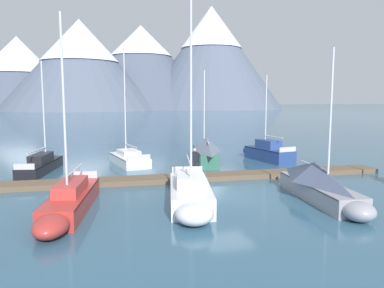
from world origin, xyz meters
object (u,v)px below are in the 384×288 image
(sailboat_end_of_dock, at_px, (266,152))
(person_on_dock, at_px, (195,160))
(sailboat_outer_slip, at_px, (320,183))
(sailboat_second_berth, at_px, (69,201))
(sailboat_mid_dock_starboard, at_px, (191,194))
(sailboat_nearest_berth, at_px, (42,164))
(sailboat_far_berth, at_px, (205,150))
(sailboat_mid_dock_port, at_px, (128,158))

(sailboat_end_of_dock, distance_m, person_on_dock, 9.80)
(sailboat_outer_slip, distance_m, person_on_dock, 7.66)
(sailboat_second_berth, xyz_separation_m, person_on_dock, (7.28, 4.78, 0.71))
(sailboat_second_berth, bearing_deg, sailboat_mid_dock_starboard, -5.19)
(sailboat_nearest_berth, distance_m, sailboat_mid_dock_starboard, 13.35)
(sailboat_far_berth, height_order, person_on_dock, sailboat_far_berth)
(sailboat_nearest_berth, relative_size, sailboat_mid_dock_starboard, 0.82)
(sailboat_end_of_dock, bearing_deg, sailboat_second_berth, -145.87)
(sailboat_outer_slip, bearing_deg, sailboat_mid_dock_starboard, 171.69)
(sailboat_second_berth, relative_size, person_on_dock, 5.02)
(sailboat_second_berth, relative_size, sailboat_end_of_dock, 1.22)
(sailboat_end_of_dock, bearing_deg, person_on_dock, -145.10)
(sailboat_mid_dock_port, distance_m, sailboat_end_of_dock, 11.28)
(sailboat_far_berth, relative_size, person_on_dock, 4.28)
(sailboat_nearest_berth, xyz_separation_m, sailboat_second_berth, (1.92, -10.69, 0.04))
(sailboat_far_berth, height_order, sailboat_end_of_dock, sailboat_far_berth)
(sailboat_nearest_berth, distance_m, person_on_dock, 10.96)
(sailboat_end_of_dock, xyz_separation_m, person_on_dock, (-8.02, -5.60, 0.60))
(sailboat_far_berth, xyz_separation_m, sailboat_end_of_dock, (5.24, -0.28, -0.34))
(sailboat_mid_dock_port, relative_size, person_on_dock, 5.34)
(sailboat_mid_dock_starboard, height_order, person_on_dock, sailboat_mid_dock_starboard)
(sailboat_mid_dock_port, xyz_separation_m, sailboat_end_of_dock, (11.16, -1.57, 0.19))
(sailboat_mid_dock_port, height_order, person_on_dock, sailboat_mid_dock_port)
(sailboat_mid_dock_port, distance_m, sailboat_far_berth, 6.09)
(sailboat_mid_dock_starboard, relative_size, sailboat_end_of_dock, 1.34)
(sailboat_nearest_berth, xyz_separation_m, sailboat_mid_dock_port, (6.06, 1.26, -0.03))
(sailboat_second_berth, distance_m, sailboat_mid_dock_port, 12.64)
(sailboat_second_berth, distance_m, person_on_dock, 8.74)
(sailboat_second_berth, xyz_separation_m, sailboat_mid_dock_port, (4.14, 11.94, -0.07))
(sailboat_nearest_berth, height_order, sailboat_second_berth, sailboat_second_berth)
(sailboat_mid_dock_starboard, bearing_deg, sailboat_second_berth, 174.81)
(sailboat_nearest_berth, distance_m, sailboat_far_berth, 12.00)
(sailboat_end_of_dock, bearing_deg, sailboat_nearest_berth, 178.97)
(sailboat_mid_dock_port, bearing_deg, sailboat_far_berth, -12.31)
(sailboat_nearest_berth, height_order, sailboat_mid_dock_starboard, sailboat_mid_dock_starboard)
(sailboat_second_berth, height_order, sailboat_mid_dock_port, sailboat_mid_dock_port)
(sailboat_nearest_berth, height_order, person_on_dock, sailboat_nearest_berth)
(sailboat_mid_dock_port, distance_m, person_on_dock, 7.86)
(person_on_dock, bearing_deg, sailboat_second_berth, -146.74)
(sailboat_mid_dock_starboard, relative_size, sailboat_far_berth, 1.29)
(sailboat_nearest_berth, distance_m, sailboat_end_of_dock, 17.23)
(sailboat_second_berth, height_order, person_on_dock, sailboat_second_berth)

